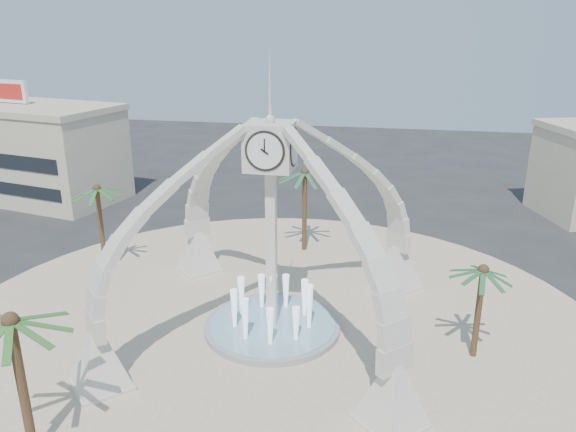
% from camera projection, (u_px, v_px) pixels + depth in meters
% --- Properties ---
extents(ground, '(140.00, 140.00, 0.00)m').
position_uv_depth(ground, '(272.00, 330.00, 33.21)').
color(ground, '#282828').
rests_on(ground, ground).
extents(plaza, '(40.00, 40.00, 0.06)m').
position_uv_depth(plaza, '(272.00, 329.00, 33.20)').
color(plaza, beige).
rests_on(plaza, ground).
extents(clock_tower, '(17.94, 17.94, 16.30)m').
position_uv_depth(clock_tower, '(271.00, 227.00, 31.10)').
color(clock_tower, beige).
rests_on(clock_tower, ground).
extents(fountain, '(8.00, 8.00, 3.62)m').
position_uv_depth(fountain, '(272.00, 326.00, 33.11)').
color(fountain, '#9A9A9C').
rests_on(fountain, ground).
extents(building_nw, '(23.75, 13.73, 11.90)m').
position_uv_depth(building_nw, '(17.00, 150.00, 57.94)').
color(building_nw, '#C3B998').
rests_on(building_nw, ground).
extents(palm_east, '(4.39, 4.39, 5.84)m').
position_uv_depth(palm_east, '(483.00, 271.00, 28.93)').
color(palm_east, brown).
rests_on(palm_east, ground).
extents(palm_west, '(4.05, 4.05, 7.00)m').
position_uv_depth(palm_west, '(97.00, 190.00, 39.09)').
color(palm_west, brown).
rests_on(palm_west, ground).
extents(palm_north, '(5.31, 5.31, 7.18)m').
position_uv_depth(palm_north, '(305.00, 173.00, 42.89)').
color(palm_north, brown).
rests_on(palm_north, ground).
extents(palm_south, '(5.62, 5.62, 7.18)m').
position_uv_depth(palm_south, '(11.00, 323.00, 21.54)').
color(palm_south, brown).
rests_on(palm_south, ground).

